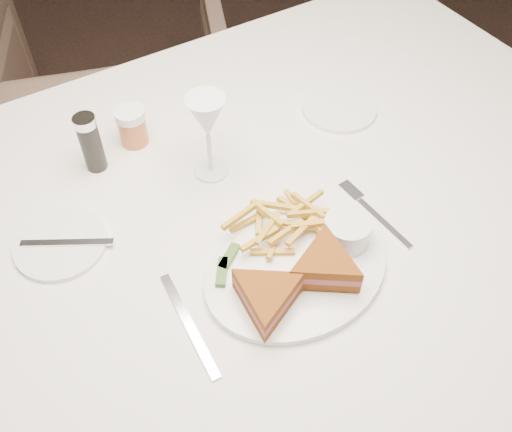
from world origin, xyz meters
name	(u,v)px	position (x,y,z in m)	size (l,w,h in m)	color
ground	(316,281)	(0.00, 0.00, 0.00)	(5.00, 5.00, 0.00)	black
table	(247,319)	(-0.35, -0.22, 0.38)	(1.64, 1.09, 0.75)	silver
chair_far	(118,104)	(-0.38, 0.68, 0.37)	(0.71, 0.67, 0.74)	#4C3A2E
table_setting	(259,222)	(-0.34, -0.28, 0.79)	(0.79, 0.60, 0.18)	white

